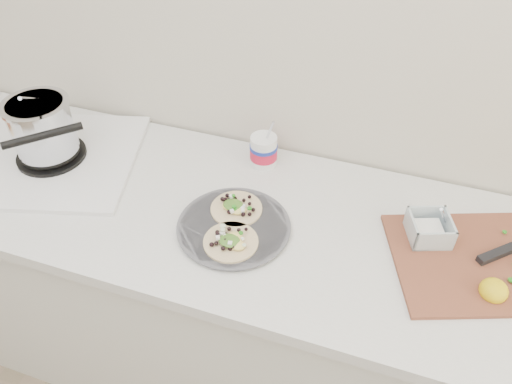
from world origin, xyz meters
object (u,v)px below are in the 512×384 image
(taco_plate, at_px, (234,225))
(cutboard, at_px, (484,254))
(tub, at_px, (264,148))
(stove, at_px, (46,139))

(taco_plate, distance_m, cutboard, 0.65)
(taco_plate, distance_m, tub, 0.30)
(stove, distance_m, tub, 0.67)
(stove, distance_m, taco_plate, 0.66)
(tub, relative_size, cutboard, 0.34)
(taco_plate, relative_size, tub, 1.60)
(stove, bearing_deg, taco_plate, -24.08)
(cutboard, bearing_deg, tub, 143.65)
(tub, bearing_deg, stove, -162.81)
(stove, height_order, tub, stove)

